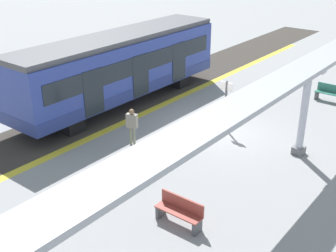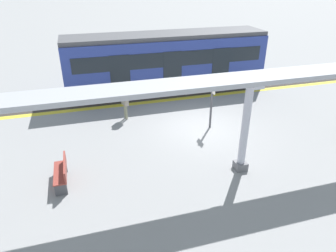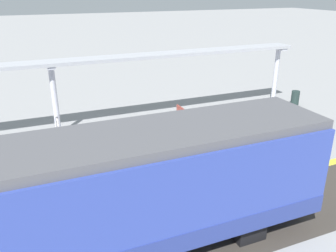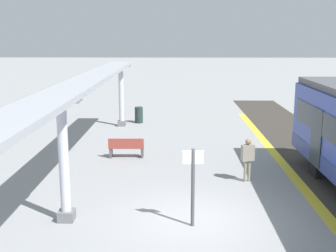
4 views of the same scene
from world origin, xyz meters
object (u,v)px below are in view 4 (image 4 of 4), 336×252
at_px(canopy_pillar_nearest, 121,95).
at_px(bench_mid_platform, 126,148).
at_px(canopy_pillar_second, 64,160).
at_px(trash_bin, 139,115).
at_px(platform_info_sign, 193,180).
at_px(passenger_waiting_near_edge, 248,155).

xyz_separation_m(canopy_pillar_nearest, bench_mid_platform, (-0.99, 6.56, -1.33)).
xyz_separation_m(canopy_pillar_second, bench_mid_platform, (-0.99, -6.42, -1.33)).
relative_size(bench_mid_platform, trash_bin, 1.59).
distance_m(canopy_pillar_nearest, platform_info_sign, 13.73).
xyz_separation_m(canopy_pillar_second, platform_info_sign, (-3.54, 0.28, -0.44)).
height_order(bench_mid_platform, platform_info_sign, platform_info_sign).
bearing_deg(trash_bin, canopy_pillar_nearest, 45.24).
xyz_separation_m(canopy_pillar_nearest, trash_bin, (-0.91, -0.92, -1.30)).
relative_size(canopy_pillar_second, trash_bin, 3.70).
height_order(bench_mid_platform, passenger_waiting_near_edge, passenger_waiting_near_edge).
height_order(canopy_pillar_nearest, passenger_waiting_near_edge, canopy_pillar_nearest).
bearing_deg(trash_bin, bench_mid_platform, 90.62).
xyz_separation_m(bench_mid_platform, platform_info_sign, (-2.55, 6.70, 0.89)).
bearing_deg(canopy_pillar_second, bench_mid_platform, -98.76).
xyz_separation_m(platform_info_sign, passenger_waiting_near_edge, (-2.09, -3.71, -0.35)).
distance_m(bench_mid_platform, passenger_waiting_near_edge, 5.55).
xyz_separation_m(bench_mid_platform, trash_bin, (0.08, -7.48, 0.03)).
distance_m(canopy_pillar_second, trash_bin, 13.99).
bearing_deg(passenger_waiting_near_edge, canopy_pillar_nearest, -59.47).
xyz_separation_m(trash_bin, passenger_waiting_near_edge, (-4.72, 10.47, 0.50)).
bearing_deg(canopy_pillar_second, canopy_pillar_nearest, -90.00).
xyz_separation_m(bench_mid_platform, passenger_waiting_near_edge, (-4.64, 2.99, 0.53)).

